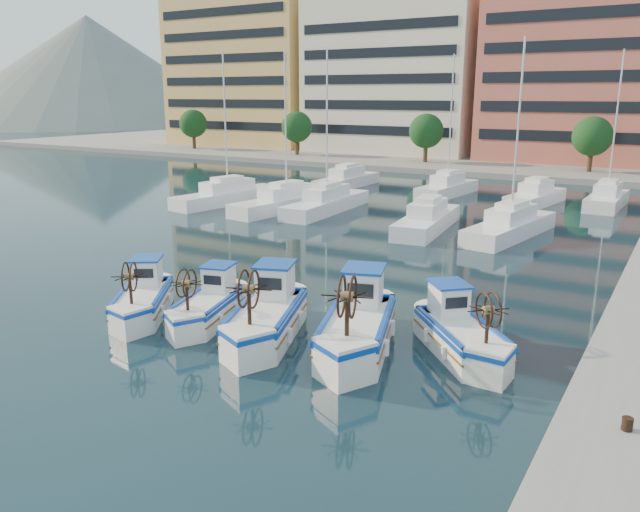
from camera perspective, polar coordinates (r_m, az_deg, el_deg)
The scene contains 8 objects.
ground at distance 22.62m, azimuth -8.54°, elevation -7.29°, with size 300.00×300.00×0.00m, color #18363F.
hill_west at distance 198.85m, azimuth -19.85°, elevation 11.35°, with size 180.00×180.00×60.00m, color slate.
yacht_marina at distance 47.33m, azimuth 9.55°, elevation 4.86°, with size 39.52×22.93×11.50m.
fishing_boat_a at distance 25.24m, azimuth -15.86°, elevation -3.62°, with size 3.65×4.25×2.61m.
fishing_boat_b at distance 23.99m, azimuth -10.08°, elevation -4.30°, with size 2.64×4.16×2.52m.
fishing_boat_c at distance 22.18m, azimuth -4.83°, elevation -5.31°, with size 3.49×5.05×3.05m.
fishing_boat_d at distance 21.16m, azimuth 3.48°, elevation -6.16°, with size 3.54×5.28×3.19m.
fishing_boat_e at distance 21.28m, azimuth 12.65°, elevation -6.77°, with size 4.12×4.24×2.71m.
Camera 1 is at (13.59, -16.03, 8.37)m, focal length 35.00 mm.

